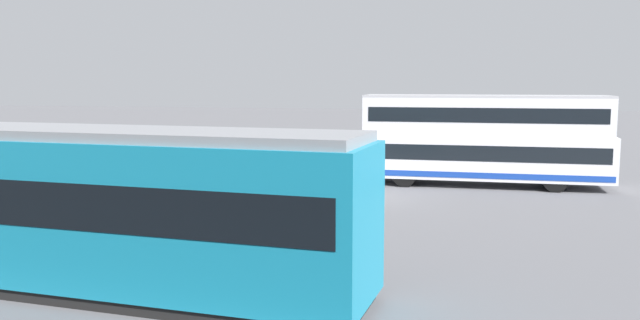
{
  "coord_description": "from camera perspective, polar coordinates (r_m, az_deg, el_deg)",
  "views": [
    {
      "loc": [
        -4.28,
        24.29,
        4.4
      ],
      "look_at": [
        0.56,
        2.53,
        1.7
      ],
      "focal_mm": 36.32,
      "sensor_mm": 36.0,
      "label": 1
    }
  ],
  "objects": [
    {
      "name": "pedestrian_railing",
      "position": [
        20.1,
        -3.55,
        -3.63
      ],
      "size": [
        6.09,
        0.08,
        1.08
      ],
      "color": "gray",
      "rests_on": "ground"
    },
    {
      "name": "double_decker_bus",
      "position": [
        28.22,
        14.16,
        1.76
      ],
      "size": [
        10.31,
        2.54,
        3.84
      ],
      "color": "white",
      "rests_on": "ground"
    },
    {
      "name": "ground_plane",
      "position": [
        25.05,
        2.5,
        -3.21
      ],
      "size": [
        160.0,
        160.0,
        0.0
      ],
      "primitive_type": "plane",
      "color": "slate"
    },
    {
      "name": "pedestrian_crossing",
      "position": [
        17.05,
        -7.35,
        -4.85
      ],
      "size": [
        0.45,
        0.45,
        1.64
      ],
      "color": "black",
      "rests_on": "ground"
    },
    {
      "name": "info_sign",
      "position": [
        20.34,
        -12.83,
        -0.66
      ],
      "size": [
        1.19,
        0.13,
        2.55
      ],
      "color": "slate",
      "rests_on": "ground"
    },
    {
      "name": "tram_yellow",
      "position": [
        15.23,
        -23.01,
        -3.53
      ],
      "size": [
        14.56,
        3.79,
        3.45
      ],
      "color": "teal",
      "rests_on": "ground"
    },
    {
      "name": "pedestrian_near_railing",
      "position": [
        21.64,
        -8.73,
        -2.24
      ],
      "size": [
        0.32,
        0.36,
        1.71
      ],
      "color": "#33384C",
      "rests_on": "ground"
    }
  ]
}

